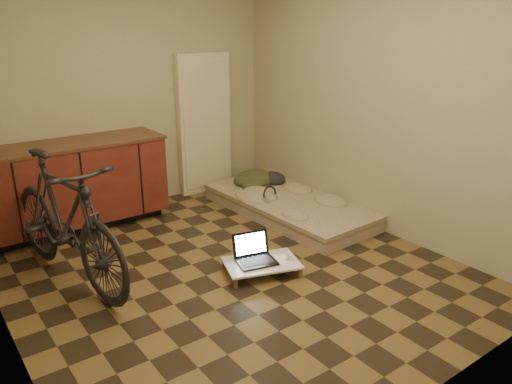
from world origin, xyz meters
TOP-DOWN VIEW (x-y plane):
  - room_shell at (0.00, 0.00)m, footprint 3.50×4.00m
  - cabinets at (-0.75, 1.70)m, footprint 1.84×0.62m
  - appliance_panel at (0.95, 1.94)m, footprint 0.70×0.10m
  - bicycle at (-1.16, 0.60)m, footprint 0.86×1.91m
  - futon at (1.30, 0.69)m, footprint 1.06×2.08m
  - clothing_pile at (1.35, 1.35)m, footprint 0.57×0.48m
  - headphones at (1.06, 0.76)m, footprint 0.26×0.24m
  - lap_desk at (0.19, -0.25)m, footprint 0.72×0.59m
  - laptop at (0.16, -0.18)m, footprint 0.38×0.36m
  - mouse at (0.40, -0.32)m, footprint 0.10×0.12m

SIDE VIEW (x-z plane):
  - futon at x=1.30m, z-range 0.00..0.18m
  - lap_desk at x=0.19m, z-range 0.04..0.14m
  - mouse at x=0.40m, z-range 0.10..0.14m
  - laptop at x=0.16m, z-range 0.04..0.27m
  - headphones at x=1.06m, z-range 0.18..0.33m
  - clothing_pile at x=1.35m, z-range 0.18..0.40m
  - cabinets at x=-0.75m, z-range 0.01..0.92m
  - bicycle at x=-1.16m, z-range 0.00..1.19m
  - appliance_panel at x=0.95m, z-range 0.00..1.70m
  - room_shell at x=0.00m, z-range 0.00..2.60m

